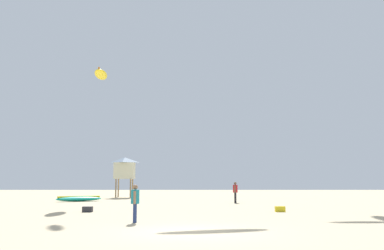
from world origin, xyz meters
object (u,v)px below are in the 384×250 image
(cooler_box, at_px, (89,209))
(gear_bag, at_px, (281,209))
(person_midground, at_px, (236,191))
(lifeguard_tower, at_px, (126,168))
(kite_grounded_near, at_px, (80,199))
(kite_aloft_3, at_px, (102,75))
(person_foreground, at_px, (136,200))

(cooler_box, height_order, gear_bag, same)
(person_midground, relative_size, lifeguard_tower, 0.40)
(kite_grounded_near, distance_m, kite_aloft_3, 10.76)
(cooler_box, bearing_deg, gear_bag, 1.22)
(kite_grounded_near, relative_size, kite_aloft_3, 1.13)
(gear_bag, height_order, kite_aloft_3, kite_aloft_3)
(kite_grounded_near, relative_size, gear_bag, 7.02)
(person_midground, xyz_separation_m, gear_bag, (1.66, -9.29, -0.81))
(person_foreground, relative_size, lifeguard_tower, 0.40)
(lifeguard_tower, bearing_deg, gear_bag, -58.31)
(kite_grounded_near, relative_size, lifeguard_tower, 0.95)
(person_foreground, bearing_deg, kite_aloft_3, 105.26)
(person_foreground, xyz_separation_m, lifeguard_tower, (-4.57, 25.98, 2.09))
(person_midground, distance_m, kite_aloft_3, 14.34)
(person_foreground, height_order, kite_grounded_near, person_foreground)
(gear_bag, bearing_deg, kite_aloft_3, 145.49)
(gear_bag, bearing_deg, kite_grounded_near, 141.83)
(kite_grounded_near, distance_m, gear_bag, 18.77)
(kite_aloft_3, bearing_deg, gear_bag, -34.51)
(kite_grounded_near, height_order, cooler_box, kite_grounded_near)
(kite_grounded_near, xyz_separation_m, kite_aloft_3, (2.24, -3.00, 10.08))
(kite_grounded_near, bearing_deg, kite_aloft_3, -53.18)
(person_foreground, distance_m, cooler_box, 7.00)
(kite_aloft_3, bearing_deg, kite_grounded_near, 126.82)
(lifeguard_tower, distance_m, gear_bag, 23.38)
(person_midground, bearing_deg, person_foreground, 80.83)
(person_foreground, xyz_separation_m, kite_grounded_near, (-7.14, 17.83, -0.74))
(person_midground, distance_m, cooler_box, 13.46)
(kite_grounded_near, height_order, lifeguard_tower, lifeguard_tower)
(kite_aloft_3, bearing_deg, person_foreground, -71.74)
(person_foreground, bearing_deg, gear_bag, 36.30)
(kite_grounded_near, bearing_deg, lifeguard_tower, 72.51)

